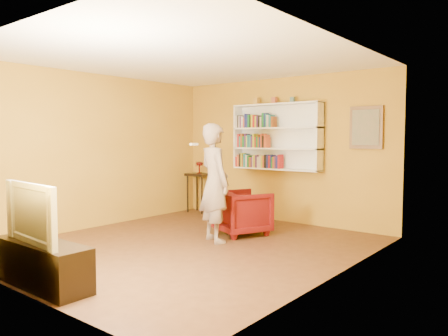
{
  "coord_description": "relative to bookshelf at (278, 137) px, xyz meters",
  "views": [
    {
      "loc": [
        4.33,
        -4.59,
        1.59
      ],
      "look_at": [
        0.03,
        0.75,
        1.11
      ],
      "focal_mm": 35.0,
      "sensor_mm": 36.0,
      "label": 1
    }
  ],
  "objects": [
    {
      "name": "ornament_centre",
      "position": [
        -0.05,
        -0.06,
        0.68
      ],
      "size": [
        0.09,
        0.09,
        0.12
      ],
      "primitive_type": "cube",
      "color": "#A95338",
      "rests_on": "bookshelf"
    },
    {
      "name": "tv_cabinet",
      "position": [
        -0.04,
        -4.66,
        -1.35
      ],
      "size": [
        1.34,
        0.4,
        0.48
      ],
      "primitive_type": "cube",
      "color": "black",
      "rests_on": "ground"
    },
    {
      "name": "ornament_left",
      "position": [
        -0.45,
        -0.06,
        0.68
      ],
      "size": [
        0.09,
        0.09,
        0.13
      ],
      "primitive_type": "cube",
      "color": "#B48633",
      "rests_on": "bookshelf"
    },
    {
      "name": "ornament_right",
      "position": [
        0.33,
        -0.06,
        0.67
      ],
      "size": [
        0.07,
        0.07,
        0.1
      ],
      "primitive_type": "cube",
      "color": "#436671",
      "rests_on": "bookshelf"
    },
    {
      "name": "console_table",
      "position": [
        -1.84,
        -0.16,
        -0.91
      ],
      "size": [
        0.51,
        0.39,
        0.83
      ],
      "color": "black",
      "rests_on": "ground"
    },
    {
      "name": "books_row_lower",
      "position": [
        -0.35,
        -0.11,
        -0.46
      ],
      "size": [
        1.0,
        0.19,
        0.27
      ],
      "color": "#AB1A1C",
      "rests_on": "bookshelf"
    },
    {
      "name": "armchair",
      "position": [
        0.13,
        -1.3,
        -1.23
      ],
      "size": [
        1.03,
        1.04,
        0.72
      ],
      "primitive_type": "imported",
      "rotation": [
        0.0,
        0.0,
        2.72
      ],
      "color": "#4B0509",
      "rests_on": "ground"
    },
    {
      "name": "person",
      "position": [
        0.1,
        -1.97,
        -0.7
      ],
      "size": [
        0.77,
        0.66,
        1.8
      ],
      "primitive_type": "imported",
      "rotation": [
        0.0,
        0.0,
        2.73
      ],
      "color": "#7B685A",
      "rests_on": "ground"
    },
    {
      "name": "game_remote",
      "position": [
        -0.13,
        -2.17,
        -0.11
      ],
      "size": [
        0.04,
        0.15,
        0.04
      ],
      "primitive_type": "cube",
      "color": "silver",
      "rests_on": "person"
    },
    {
      "name": "room_shell",
      "position": [
        0.0,
        -2.41,
        -0.58
      ],
      "size": [
        5.3,
        5.8,
        2.88
      ],
      "color": "#4A2C18",
      "rests_on": "ground"
    },
    {
      "name": "books_row_middle",
      "position": [
        -0.5,
        -0.11,
        -0.08
      ],
      "size": [
        0.72,
        0.19,
        0.27
      ],
      "color": "beige",
      "rests_on": "bookshelf"
    },
    {
      "name": "books_row_upper",
      "position": [
        -0.43,
        -0.11,
        0.3
      ],
      "size": [
        0.85,
        0.19,
        0.27
      ],
      "color": "beige",
      "rests_on": "bookshelf"
    },
    {
      "name": "framed_painting",
      "position": [
        1.65,
        0.05,
        0.16
      ],
      "size": [
        0.55,
        0.05,
        0.7
      ],
      "color": "brown",
      "rests_on": "room_shell"
    },
    {
      "name": "ruby_lustre",
      "position": [
        -1.84,
        -0.16,
        -0.58
      ],
      "size": [
        0.16,
        0.16,
        0.25
      ],
      "color": "maroon",
      "rests_on": "console_table"
    },
    {
      "name": "bookshelf",
      "position": [
        0.0,
        0.0,
        0.0
      ],
      "size": [
        1.8,
        0.29,
        1.23
      ],
      "color": "white",
      "rests_on": "room_shell"
    },
    {
      "name": "television",
      "position": [
        -0.04,
        -4.66,
        -0.8
      ],
      "size": [
        1.11,
        0.23,
        0.64
      ],
      "primitive_type": "imported",
      "rotation": [
        0.0,
        0.0,
        -0.08
      ],
      "color": "black",
      "rests_on": "tv_cabinet"
    }
  ]
}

